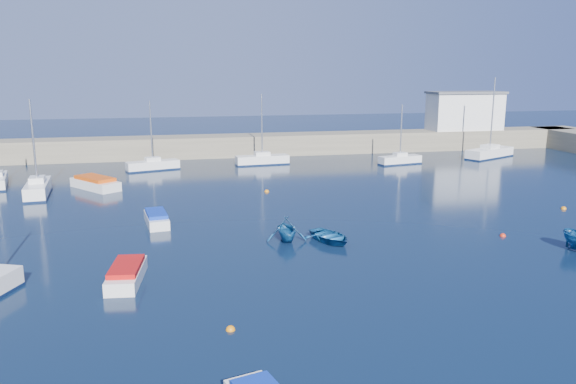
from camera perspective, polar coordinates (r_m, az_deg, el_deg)
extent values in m
plane|color=black|center=(29.68, 10.11, -9.09)|extent=(220.00, 220.00, 0.00)
cube|color=#6E6754|center=(72.91, -3.71, 4.79)|extent=(96.00, 4.50, 2.60)
cube|color=silver|center=(82.52, 17.51, 7.78)|extent=(10.00, 4.00, 5.00)
cube|color=silver|center=(53.69, -24.06, 0.30)|extent=(2.34, 6.38, 1.17)
cylinder|color=#B7BABC|center=(53.06, -24.45, 4.71)|extent=(0.18, 0.18, 7.18)
cube|color=silver|center=(63.33, -13.57, 2.63)|extent=(5.87, 3.11, 1.03)
cylinder|color=#B7BABC|center=(62.83, -13.74, 6.02)|extent=(0.15, 0.15, 6.50)
cube|color=silver|center=(65.43, -2.63, 3.27)|extent=(6.25, 2.19, 1.06)
cylinder|color=#B7BABC|center=(64.92, -2.67, 6.81)|extent=(0.16, 0.16, 7.06)
cube|color=silver|center=(66.90, 11.30, 3.21)|extent=(5.34, 2.40, 0.98)
cylinder|color=#B7BABC|center=(66.46, 11.42, 6.15)|extent=(0.15, 0.15, 5.94)
cube|color=silver|center=(74.97, 19.79, 3.75)|extent=(7.73, 5.29, 1.17)
cylinder|color=#B7BABC|center=(74.46, 20.06, 7.52)|extent=(0.17, 0.17, 8.72)
cube|color=silver|center=(30.46, -16.06, -8.13)|extent=(1.98, 4.41, 0.69)
cube|color=#AA0E0C|center=(30.30, -16.11, -7.28)|extent=(1.78, 3.34, 0.26)
cube|color=silver|center=(40.89, -13.21, -2.76)|extent=(1.85, 4.03, 0.69)
cube|color=navy|center=(40.78, -13.24, -2.12)|extent=(1.66, 3.06, 0.26)
cube|color=silver|center=(54.79, -18.99, 0.74)|extent=(4.93, 5.64, 0.84)
cube|color=#CD460B|center=(54.69, -19.03, 1.33)|extent=(4.01, 4.47, 0.31)
imported|color=navy|center=(35.92, 4.29, -4.54)|extent=(3.52, 4.10, 0.72)
imported|color=navy|center=(35.96, -0.17, -3.77)|extent=(2.81, 3.18, 1.57)
sphere|color=#CF710A|center=(24.45, -5.86, -13.78)|extent=(0.41, 0.41, 0.41)
sphere|color=red|center=(39.74, 20.98, -4.22)|extent=(0.40, 0.40, 0.40)
sphere|color=#CF710A|center=(49.39, 26.20, -1.56)|extent=(0.42, 0.42, 0.42)
sphere|color=#CF710A|center=(50.60, -2.17, 0.01)|extent=(0.43, 0.43, 0.43)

